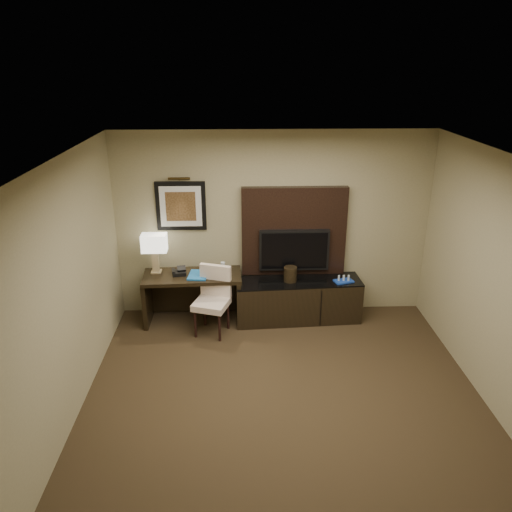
{
  "coord_description": "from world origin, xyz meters",
  "views": [
    {
      "loc": [
        -0.47,
        -4.32,
        3.6
      ],
      "look_at": [
        -0.27,
        1.8,
        1.15
      ],
      "focal_mm": 35.0,
      "sensor_mm": 36.0,
      "label": 1
    }
  ],
  "objects_px": {
    "desk": "(193,298)",
    "ice_bucket": "(290,274)",
    "credenza": "(298,300)",
    "table_lamp": "(155,255)",
    "water_bottle": "(223,268)",
    "tv": "(294,250)",
    "desk_phone": "(179,271)",
    "minibar_tray": "(344,279)",
    "desk_chair": "(211,303)"
  },
  "relations": [
    {
      "from": "credenza",
      "to": "ice_bucket",
      "type": "height_order",
      "value": "ice_bucket"
    },
    {
      "from": "credenza",
      "to": "table_lamp",
      "type": "height_order",
      "value": "table_lamp"
    },
    {
      "from": "table_lamp",
      "to": "ice_bucket",
      "type": "height_order",
      "value": "table_lamp"
    },
    {
      "from": "desk_phone",
      "to": "minibar_tray",
      "type": "bearing_deg",
      "value": -11.37
    },
    {
      "from": "desk",
      "to": "desk_chair",
      "type": "xyz_separation_m",
      "value": [
        0.28,
        -0.35,
        0.09
      ]
    },
    {
      "from": "desk",
      "to": "minibar_tray",
      "type": "distance_m",
      "value": 2.17
    },
    {
      "from": "water_bottle",
      "to": "ice_bucket",
      "type": "distance_m",
      "value": 0.96
    },
    {
      "from": "desk",
      "to": "desk_chair",
      "type": "relative_size",
      "value": 1.5
    },
    {
      "from": "desk",
      "to": "desk_phone",
      "type": "height_order",
      "value": "desk_phone"
    },
    {
      "from": "desk",
      "to": "table_lamp",
      "type": "xyz_separation_m",
      "value": [
        -0.52,
        0.11,
        0.63
      ]
    },
    {
      "from": "ice_bucket",
      "to": "desk_chair",
      "type": "bearing_deg",
      "value": -162.37
    },
    {
      "from": "table_lamp",
      "to": "ice_bucket",
      "type": "relative_size",
      "value": 2.44
    },
    {
      "from": "desk",
      "to": "minibar_tray",
      "type": "relative_size",
      "value": 5.18
    },
    {
      "from": "desk",
      "to": "water_bottle",
      "type": "relative_size",
      "value": 8.07
    },
    {
      "from": "table_lamp",
      "to": "desk_phone",
      "type": "height_order",
      "value": "table_lamp"
    },
    {
      "from": "table_lamp",
      "to": "water_bottle",
      "type": "bearing_deg",
      "value": -4.53
    },
    {
      "from": "credenza",
      "to": "desk_chair",
      "type": "xyz_separation_m",
      "value": [
        -1.23,
        -0.35,
        0.15
      ]
    },
    {
      "from": "ice_bucket",
      "to": "desk_phone",
      "type": "bearing_deg",
      "value": 179.63
    },
    {
      "from": "credenza",
      "to": "tv",
      "type": "height_order",
      "value": "tv"
    },
    {
      "from": "minibar_tray",
      "to": "credenza",
      "type": "bearing_deg",
      "value": 175.34
    },
    {
      "from": "desk_phone",
      "to": "minibar_tray",
      "type": "xyz_separation_m",
      "value": [
        2.33,
        -0.06,
        -0.12
      ]
    },
    {
      "from": "desk",
      "to": "credenza",
      "type": "relative_size",
      "value": 0.77
    },
    {
      "from": "desk",
      "to": "ice_bucket",
      "type": "height_order",
      "value": "ice_bucket"
    },
    {
      "from": "water_bottle",
      "to": "credenza",
      "type": "bearing_deg",
      "value": -1.76
    },
    {
      "from": "desk_phone",
      "to": "credenza",
      "type": "bearing_deg",
      "value": -10.2
    },
    {
      "from": "credenza",
      "to": "table_lamp",
      "type": "bearing_deg",
      "value": 173.3
    },
    {
      "from": "tv",
      "to": "minibar_tray",
      "type": "height_order",
      "value": "tv"
    },
    {
      "from": "desk_phone",
      "to": "minibar_tray",
      "type": "distance_m",
      "value": 2.34
    },
    {
      "from": "credenza",
      "to": "desk_phone",
      "type": "height_order",
      "value": "desk_phone"
    },
    {
      "from": "desk_phone",
      "to": "desk_chair",
      "type": "bearing_deg",
      "value": -48.15
    },
    {
      "from": "credenza",
      "to": "desk_phone",
      "type": "xyz_separation_m",
      "value": [
        -1.69,
        0.01,
        0.48
      ]
    },
    {
      "from": "table_lamp",
      "to": "ice_bucket",
      "type": "distance_m",
      "value": 1.93
    },
    {
      "from": "table_lamp",
      "to": "desk_phone",
      "type": "bearing_deg",
      "value": -16.03
    },
    {
      "from": "credenza",
      "to": "ice_bucket",
      "type": "bearing_deg",
      "value": 175.51
    },
    {
      "from": "desk_phone",
      "to": "minibar_tray",
      "type": "relative_size",
      "value": 0.71
    },
    {
      "from": "desk_chair",
      "to": "credenza",
      "type": "bearing_deg",
      "value": 34.09
    },
    {
      "from": "desk_chair",
      "to": "water_bottle",
      "type": "relative_size",
      "value": 5.39
    },
    {
      "from": "desk_chair",
      "to": "desk_phone",
      "type": "bearing_deg",
      "value": 159.82
    },
    {
      "from": "desk",
      "to": "desk_chair",
      "type": "distance_m",
      "value": 0.46
    },
    {
      "from": "desk_chair",
      "to": "minibar_tray",
      "type": "relative_size",
      "value": 3.46
    },
    {
      "from": "credenza",
      "to": "minibar_tray",
      "type": "distance_m",
      "value": 0.73
    },
    {
      "from": "desk",
      "to": "ice_bucket",
      "type": "relative_size",
      "value": 6.52
    },
    {
      "from": "credenza",
      "to": "ice_bucket",
      "type": "distance_m",
      "value": 0.43
    },
    {
      "from": "minibar_tray",
      "to": "water_bottle",
      "type": "bearing_deg",
      "value": 177.16
    },
    {
      "from": "desk",
      "to": "credenza",
      "type": "bearing_deg",
      "value": -2.54
    },
    {
      "from": "desk",
      "to": "minibar_tray",
      "type": "bearing_deg",
      "value": -3.92
    },
    {
      "from": "minibar_tray",
      "to": "table_lamp",
      "type": "bearing_deg",
      "value": 176.55
    },
    {
      "from": "tv",
      "to": "ice_bucket",
      "type": "height_order",
      "value": "tv"
    },
    {
      "from": "tv",
      "to": "water_bottle",
      "type": "relative_size",
      "value": 5.86
    },
    {
      "from": "desk",
      "to": "minibar_tray",
      "type": "height_order",
      "value": "desk"
    }
  ]
}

